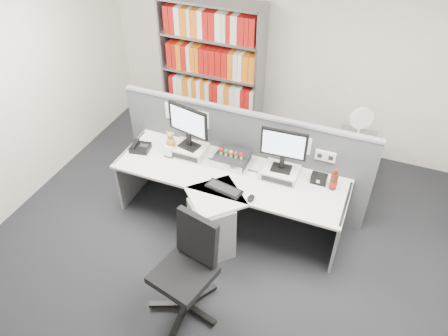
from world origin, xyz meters
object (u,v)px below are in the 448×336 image
at_px(desk_calendar, 169,152).
at_px(filing_cabinet, 351,163).
at_px(desk_phone, 140,147).
at_px(speaker, 319,179).
at_px(desk, 222,203).
at_px(keyboard, 224,189).
at_px(cola_bottle, 334,181).
at_px(monitor_right, 284,147).
at_px(desk_fan, 361,120).
at_px(mouse, 251,198).
at_px(monitor_left, 188,124).
at_px(shelving_unit, 212,74).
at_px(desktop_pc, 231,159).
at_px(office_chair, 189,266).

bearing_deg(desk_calendar, filing_cabinet, 30.41).
relative_size(desk_phone, speaker, 1.46).
distance_m(desk, speaker, 1.09).
bearing_deg(keyboard, desk_phone, 166.58).
bearing_deg(cola_bottle, desk_phone, -175.71).
height_order(monitor_right, keyboard, monitor_right).
distance_m(desk, desk_fan, 1.92).
bearing_deg(filing_cabinet, speaker, -104.77).
xyz_separation_m(keyboard, mouse, (0.31, -0.04, 0.01)).
bearing_deg(mouse, desk_fan, 60.56).
bearing_deg(desk, filing_cabinet, 49.39).
relative_size(monitor_left, mouse, 4.68).
distance_m(monitor_left, keyboard, 0.85).
height_order(monitor_right, filing_cabinet, monitor_right).
height_order(monitor_left, speaker, monitor_left).
xyz_separation_m(keyboard, desk_fan, (1.16, 1.45, 0.26)).
relative_size(monitor_left, speaker, 3.06).
height_order(desk_phone, desk_fan, desk_fan).
bearing_deg(shelving_unit, keyboard, -63.61).
xyz_separation_m(monitor_left, desk_phone, (-0.58, -0.16, -0.38)).
bearing_deg(monitor_left, cola_bottle, 0.43).
xyz_separation_m(desk, speaker, (0.94, 0.43, 0.32)).
relative_size(desk, monitor_left, 4.98).
relative_size(mouse, shelving_unit, 0.06).
bearing_deg(monitor_right, desk_calendar, -174.01).
relative_size(cola_bottle, shelving_unit, 0.13).
xyz_separation_m(shelving_unit, filing_cabinet, (2.10, -0.45, -0.63)).
xyz_separation_m(mouse, speaker, (0.59, 0.52, 0.04)).
xyz_separation_m(mouse, desk_phone, (-1.50, 0.32, 0.01)).
height_order(monitor_right, desk_calendar, monitor_right).
distance_m(monitor_left, shelving_unit, 1.51).
relative_size(desktop_pc, speaker, 2.18).
bearing_deg(speaker, office_chair, -121.66).
xyz_separation_m(mouse, shelving_unit, (-1.26, 1.94, 0.24)).
distance_m(keyboard, office_chair, 0.95).
bearing_deg(desk_calendar, desk_fan, 30.41).
bearing_deg(keyboard, speaker, 28.36).
height_order(cola_bottle, desk_fan, desk_fan).
bearing_deg(filing_cabinet, cola_bottle, -95.48).
distance_m(desk_phone, shelving_unit, 1.65).
bearing_deg(desk_fan, desktop_pc, -141.61).
height_order(mouse, desk_phone, desk_phone).
relative_size(monitor_left, desk_phone, 2.09).
height_order(desk_fan, office_chair, desk_fan).
relative_size(monitor_right, shelving_unit, 0.25).
distance_m(monitor_right, office_chair, 1.55).
distance_m(speaker, cola_bottle, 0.17).
bearing_deg(speaker, monitor_right, -173.38).
xyz_separation_m(desktop_pc, shelving_unit, (-0.85, 1.44, 0.21)).
xyz_separation_m(monitor_right, filing_cabinet, (0.66, 1.02, -0.77)).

